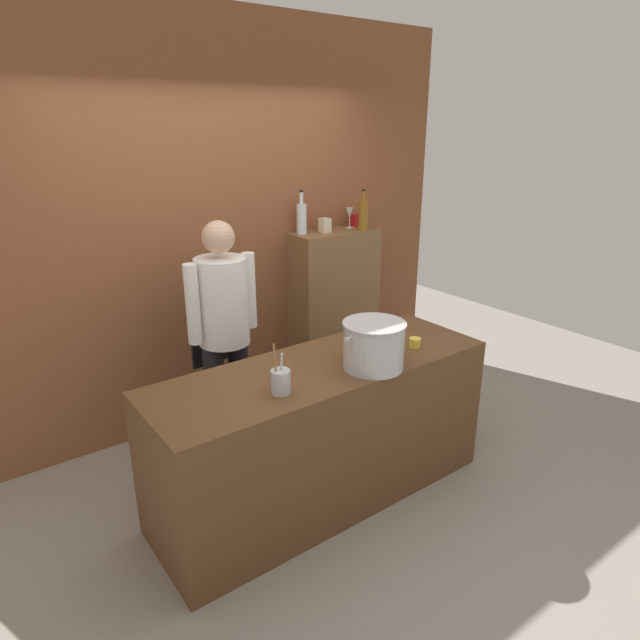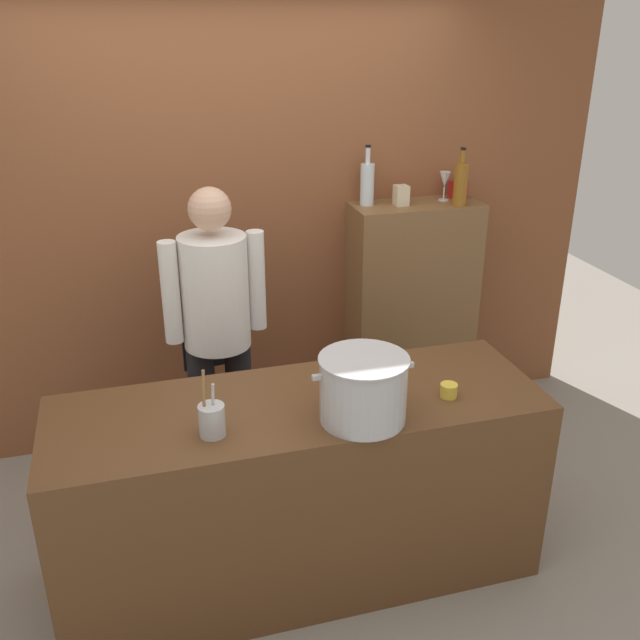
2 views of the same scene
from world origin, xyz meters
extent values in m
plane|color=gray|center=(0.00, 0.00, 0.00)|extent=(8.00, 8.00, 0.00)
cube|color=brown|center=(0.00, 1.40, 1.50)|extent=(4.40, 0.10, 3.00)
cube|color=brown|center=(0.00, 0.00, 0.45)|extent=(2.11, 0.70, 0.90)
cube|color=brown|center=(1.02, 1.19, 0.70)|extent=(0.76, 0.32, 1.39)
cylinder|color=black|center=(-0.13, 0.80, 0.42)|extent=(0.14, 0.14, 0.84)
cylinder|color=black|center=(-0.33, 0.78, 0.42)|extent=(0.14, 0.14, 0.84)
cylinder|color=white|center=(-0.23, 0.79, 1.13)|extent=(0.34, 0.34, 0.58)
cube|color=black|center=(-0.25, 0.97, 0.89)|extent=(0.30, 0.06, 0.52)
cylinder|color=white|center=(-0.01, 0.82, 1.16)|extent=(0.09, 0.09, 0.52)
cylinder|color=white|center=(-0.45, 0.76, 1.16)|extent=(0.09, 0.09, 0.52)
sphere|color=tan|center=(-0.23, 0.79, 1.55)|extent=(0.21, 0.21, 0.21)
cylinder|color=#B7BABF|center=(0.22, -0.20, 1.03)|extent=(0.35, 0.35, 0.27)
cylinder|color=#B7BABF|center=(0.22, -0.20, 1.17)|extent=(0.36, 0.36, 0.01)
cube|color=#B7BABF|center=(0.02, -0.20, 1.12)|extent=(0.04, 0.02, 0.02)
cube|color=#B7BABF|center=(0.41, -0.20, 1.12)|extent=(0.04, 0.02, 0.02)
cylinder|color=#B7BABF|center=(-0.39, -0.15, 0.97)|extent=(0.10, 0.10, 0.13)
cylinder|color=olive|center=(-0.41, -0.14, 1.05)|extent=(0.03, 0.06, 0.25)
cylinder|color=#B7BABF|center=(-0.38, -0.14, 1.02)|extent=(0.02, 0.02, 0.20)
cylinder|color=yellow|center=(0.63, -0.13, 0.93)|extent=(0.07, 0.07, 0.06)
cylinder|color=#8C5919|center=(1.23, 1.09, 1.51)|extent=(0.08, 0.08, 0.24)
cylinder|color=#8C5919|center=(1.23, 1.09, 1.67)|extent=(0.03, 0.03, 0.08)
cylinder|color=black|center=(1.23, 1.09, 1.72)|extent=(0.03, 0.03, 0.01)
cylinder|color=silver|center=(0.73, 1.25, 1.51)|extent=(0.08, 0.08, 0.24)
cylinder|color=silver|center=(0.73, 1.25, 1.68)|extent=(0.03, 0.03, 0.09)
cylinder|color=black|center=(0.73, 1.25, 1.73)|extent=(0.03, 0.03, 0.01)
cylinder|color=silver|center=(1.20, 1.22, 1.40)|extent=(0.06, 0.06, 0.01)
cylinder|color=silver|center=(1.20, 1.22, 1.44)|extent=(0.01, 0.01, 0.07)
cone|color=silver|center=(1.20, 1.22, 1.52)|extent=(0.06, 0.06, 0.09)
cube|color=red|center=(1.31, 1.25, 1.45)|extent=(0.09, 0.09, 0.10)
cube|color=beige|center=(0.92, 1.19, 1.45)|extent=(0.08, 0.08, 0.11)
camera|label=1|loc=(-1.76, -2.35, 2.24)|focal=30.94mm
camera|label=2|loc=(-0.63, -2.54, 2.42)|focal=39.87mm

